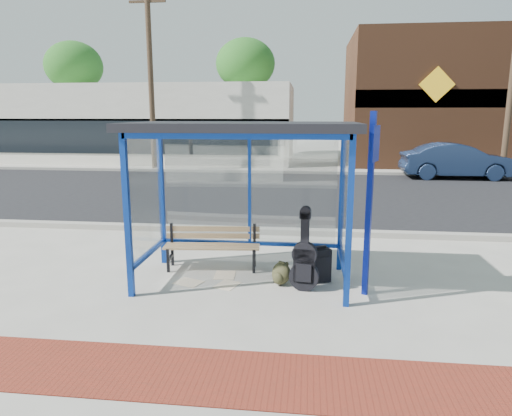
# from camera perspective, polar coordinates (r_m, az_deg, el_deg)

# --- Properties ---
(ground) EXTENTS (120.00, 120.00, 0.00)m
(ground) POSITION_cam_1_polar(r_m,az_deg,el_deg) (7.14, -1.56, -9.15)
(ground) COLOR #B2ADA0
(ground) RESTS_ON ground
(brick_paver_strip) EXTENTS (60.00, 1.00, 0.01)m
(brick_paver_strip) POSITION_cam_1_polar(r_m,az_deg,el_deg) (4.84, -6.20, -20.01)
(brick_paver_strip) COLOR maroon
(brick_paver_strip) RESTS_ON ground
(curb_near) EXTENTS (60.00, 0.25, 0.12)m
(curb_near) POSITION_cam_1_polar(r_m,az_deg,el_deg) (9.87, 0.82, -2.85)
(curb_near) COLOR gray
(curb_near) RESTS_ON ground
(street_asphalt) EXTENTS (60.00, 10.00, 0.00)m
(street_asphalt) POSITION_cam_1_polar(r_m,az_deg,el_deg) (14.86, 2.81, 1.86)
(street_asphalt) COLOR black
(street_asphalt) RESTS_ON ground
(curb_far) EXTENTS (60.00, 0.25, 0.12)m
(curb_far) POSITION_cam_1_polar(r_m,az_deg,el_deg) (19.88, 3.80, 4.52)
(curb_far) COLOR gray
(curb_far) RESTS_ON ground
(far_sidewalk) EXTENTS (60.00, 4.00, 0.01)m
(far_sidewalk) POSITION_cam_1_polar(r_m,az_deg,el_deg) (21.77, 4.05, 4.99)
(far_sidewalk) COLOR #B2ADA0
(far_sidewalk) RESTS_ON ground
(bus_shelter) EXTENTS (3.30, 1.80, 2.42)m
(bus_shelter) POSITION_cam_1_polar(r_m,az_deg,el_deg) (6.76, -1.57, 7.70)
(bus_shelter) COLOR navy
(bus_shelter) RESTS_ON ground
(storefront_white) EXTENTS (18.00, 6.04, 4.00)m
(storefront_white) POSITION_cam_1_polar(r_m,az_deg,el_deg) (26.54, -15.69, 10.12)
(storefront_white) COLOR silver
(storefront_white) RESTS_ON ground
(storefront_brown) EXTENTS (10.00, 7.08, 6.40)m
(storefront_brown) POSITION_cam_1_polar(r_m,az_deg,el_deg) (26.08, 22.82, 12.27)
(storefront_brown) COLOR #59331E
(storefront_brown) RESTS_ON ground
(tree_left) EXTENTS (3.60, 3.60, 7.03)m
(tree_left) POSITION_cam_1_polar(r_m,az_deg,el_deg) (32.41, -21.80, 16.07)
(tree_left) COLOR #4C3826
(tree_left) RESTS_ON ground
(tree_mid) EXTENTS (3.60, 3.60, 7.03)m
(tree_mid) POSITION_cam_1_polar(r_m,az_deg,el_deg) (29.02, -1.33, 17.47)
(tree_mid) COLOR #4C3826
(tree_mid) RESTS_ON ground
(utility_pole_west) EXTENTS (1.60, 0.24, 8.00)m
(utility_pole_west) POSITION_cam_1_polar(r_m,az_deg,el_deg) (21.24, -13.03, 15.66)
(utility_pole_west) COLOR #4C3826
(utility_pole_west) RESTS_ON ground
(bench) EXTENTS (1.60, 0.51, 0.74)m
(bench) POSITION_cam_1_polar(r_m,az_deg,el_deg) (7.64, -5.49, -4.48)
(bench) COLOR black
(bench) RESTS_ON ground
(guitar_bag) EXTENTS (0.44, 0.18, 1.18)m
(guitar_bag) POSITION_cam_1_polar(r_m,az_deg,el_deg) (6.70, 6.06, -6.72)
(guitar_bag) COLOR black
(guitar_bag) RESTS_ON ground
(suitcase) EXTENTS (0.38, 0.33, 0.57)m
(suitcase) POSITION_cam_1_polar(r_m,az_deg,el_deg) (7.11, 7.89, -7.10)
(suitcase) COLOR black
(suitcase) RESTS_ON ground
(backpack) EXTENTS (0.35, 0.34, 0.35)m
(backpack) POSITION_cam_1_polar(r_m,az_deg,el_deg) (6.97, 3.09, -8.23)
(backpack) COLOR #32311B
(backpack) RESTS_ON ground
(sign_post) EXTENTS (0.16, 0.31, 2.58)m
(sign_post) POSITION_cam_1_polar(r_m,az_deg,el_deg) (6.45, 14.08, 1.61)
(sign_post) COLOR navy
(sign_post) RESTS_ON ground
(newspaper_a) EXTENTS (0.40, 0.45, 0.01)m
(newspaper_a) POSITION_cam_1_polar(r_m,az_deg,el_deg) (7.00, -3.61, -9.58)
(newspaper_a) COLOR white
(newspaper_a) RESTS_ON ground
(newspaper_b) EXTENTS (0.48, 0.44, 0.01)m
(newspaper_b) POSITION_cam_1_polar(r_m,az_deg,el_deg) (7.16, -8.43, -9.18)
(newspaper_b) COLOR white
(newspaper_b) RESTS_ON ground
(newspaper_c) EXTENTS (0.35, 0.43, 0.01)m
(newspaper_c) POSITION_cam_1_polar(r_m,az_deg,el_deg) (7.40, -3.91, -8.38)
(newspaper_c) COLOR white
(newspaper_c) RESTS_ON ground
(parked_car) EXTENTS (4.27, 1.50, 1.40)m
(parked_car) POSITION_cam_1_polar(r_m,az_deg,el_deg) (19.85, 23.84, 5.40)
(parked_car) COLOR #192847
(parked_car) RESTS_ON ground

